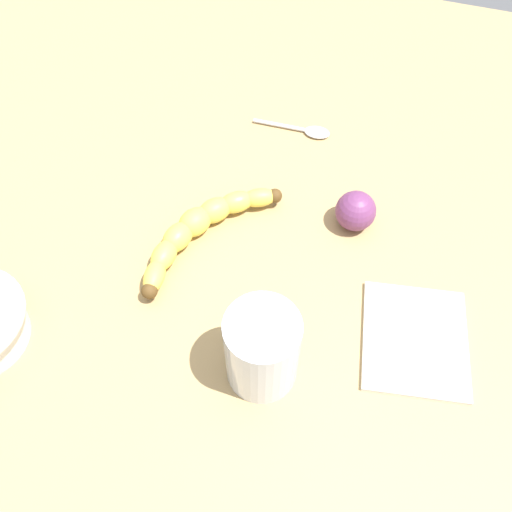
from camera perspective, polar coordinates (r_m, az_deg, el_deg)
wooden_tabletop at (r=67.79cm, az=-2.03°, el=1.34°), size 120.00×120.00×3.00cm
banana at (r=65.60cm, az=-5.85°, el=3.03°), size 19.63×12.20×3.36cm
smoothie_glass at (r=53.61cm, az=0.63°, el=-10.02°), size 7.34×7.34×10.20cm
plum_fruit at (r=66.89cm, az=10.47°, el=4.70°), size 4.98×4.98×4.98cm
teaspoon at (r=78.70cm, az=5.96°, el=12.94°), size 2.53×11.25×0.80cm
folded_napkin at (r=61.52cm, az=16.41°, el=-8.45°), size 14.61×13.12×0.60cm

